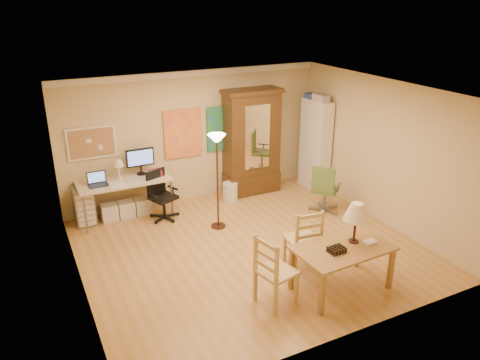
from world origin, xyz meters
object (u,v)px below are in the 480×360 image
dining_table (348,237)px  bookshelf (315,145)px  computer_desk (127,194)px  office_chair_green (324,199)px  office_chair_black (163,206)px  armoire (251,149)px

dining_table → bookshelf: bookshelf is taller
bookshelf → computer_desk: bearing=175.0°
office_chair_green → computer_desk: bearing=157.0°
dining_table → office_chair_black: dining_table is taller
office_chair_green → bookshelf: 1.46m
dining_table → bookshelf: size_ratio=0.72×
office_chair_green → armoire: armoire is taller
computer_desk → office_chair_black: computer_desk is taller
dining_table → computer_desk: bearing=121.5°
dining_table → armoire: size_ratio=0.63×
office_chair_black → armoire: 2.32m
office_chair_green → armoire: size_ratio=0.44×
office_chair_black → office_chair_green: bearing=-21.3°
computer_desk → office_chair_black: 0.73m
computer_desk → office_chair_green: size_ratio=1.73×
office_chair_black → dining_table: bearing=-63.3°
computer_desk → bookshelf: (4.11, -0.36, 0.51)m
computer_desk → bookshelf: 4.16m
office_chair_black → bookshelf: size_ratio=0.48×
computer_desk → office_chair_green: 3.88m
dining_table → office_chair_green: 2.64m
computer_desk → office_chair_black: size_ratio=1.81×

